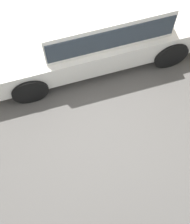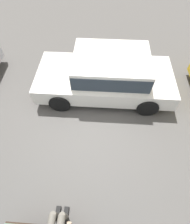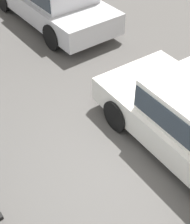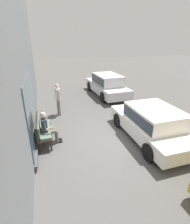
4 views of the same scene
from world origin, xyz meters
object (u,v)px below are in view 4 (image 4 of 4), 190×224
Objects in this scene: parked_car_mid at (153,122)px; pedestrian_standing at (58,97)px; parked_car_far at (107,84)px; person_on_phone at (47,127)px; bench at (42,128)px.

pedestrian_standing is at bearing 43.92° from parked_car_mid.
parked_car_mid is 6.12m from parked_car_far.
parked_car_mid is (-0.85, -4.10, 0.03)m from person_on_phone.
parked_car_far is at bearing -55.41° from pedestrian_standing.
parked_car_far reaches higher than person_on_phone.
parked_car_mid is at bearing -101.70° from person_on_phone.
pedestrian_standing is (-2.56, 3.71, 0.19)m from parked_car_far.
person_on_phone is 0.79× the size of pedestrian_standing.
parked_car_mid is 0.89× the size of parked_car_far.
pedestrian_standing is (2.54, -0.91, 0.42)m from bench.
parked_car_mid reaches higher than person_on_phone.
parked_car_mid is (-1.02, -4.33, 0.16)m from bench.
bench is 0.95× the size of pedestrian_standing.
parked_car_far is 2.73× the size of pedestrian_standing.
parked_car_far reaches higher than bench.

